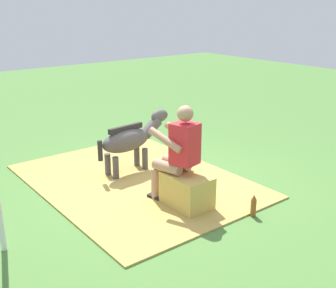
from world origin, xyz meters
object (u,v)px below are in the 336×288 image
pony_standing (131,139)px  soda_bottle (253,206)px  hay_bale (187,191)px  person_seated (178,151)px

pony_standing → soda_bottle: pony_standing is taller
hay_bale → soda_bottle: hay_bale is taller
pony_standing → soda_bottle: bearing=-170.2°
person_seated → soda_bottle: 1.15m
hay_bale → pony_standing: 1.48m
person_seated → pony_standing: 1.30m
pony_standing → hay_bale: bearing=175.7°
person_seated → soda_bottle: size_ratio=4.65×
person_seated → pony_standing: bearing=-5.9°
hay_bale → person_seated: person_seated is taller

